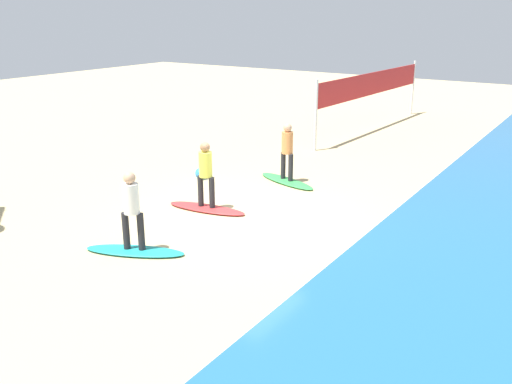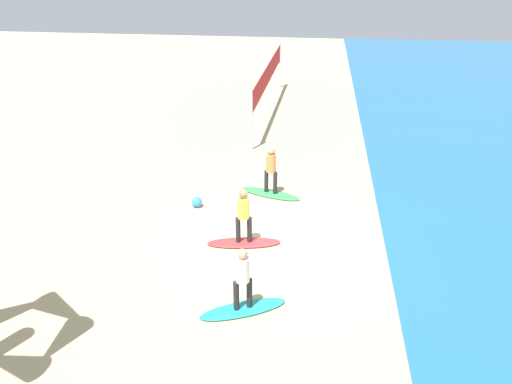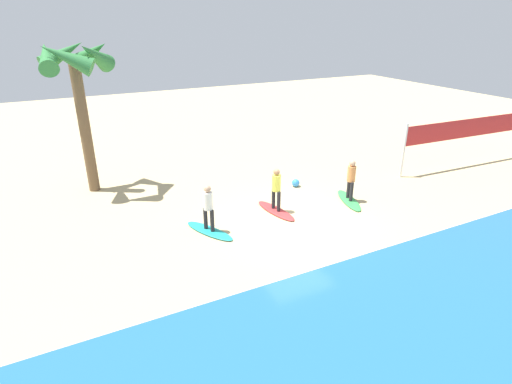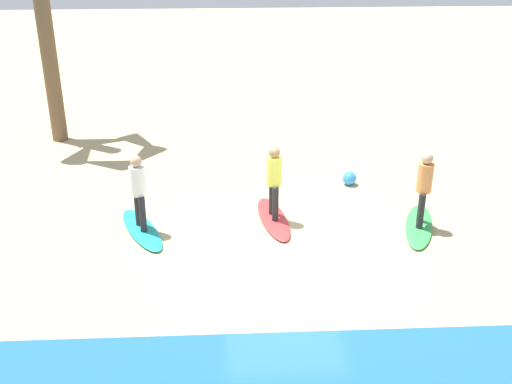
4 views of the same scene
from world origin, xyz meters
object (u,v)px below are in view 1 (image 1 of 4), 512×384
surfboard_red (207,208)px  beach_ball (201,173)px  surfer_green (287,148)px  surfboard_teal (135,251)px  surfer_teal (132,205)px  surfer_red (206,170)px  volleyball_net (373,86)px  surfboard_green (287,181)px

surfboard_red → beach_ball: (-2.01, -1.80, 0.13)m
surfer_green → surfboard_red: bearing=-9.1°
surfboard_teal → surfer_teal: bearing=65.8°
surfer_red → beach_ball: size_ratio=4.77×
beach_ball → surfer_teal: bearing=24.0°
surfboard_teal → surfboard_red: bearing=73.0°
surfboard_red → surfboard_teal: size_ratio=1.00×
surfboard_teal → volleyball_net: (-14.27, -0.72, 1.74)m
surfer_red → volleyball_net: 11.47m
surfer_teal → surfer_red: bearing=-172.9°
surfer_green → surfer_red: bearing=-9.1°
surfboard_red → surfer_red: surfer_red is taller
volleyball_net → surfer_green: bearing=5.9°
surfer_teal → volleyball_net: (-14.27, -0.72, 0.75)m
surfboard_green → beach_ball: size_ratio=6.11×
surfboard_green → surfer_green: 0.99m
surfboard_red → surfboard_teal: (2.83, 0.35, 0.00)m
surfer_green → surfboard_red: surfer_green is taller
surfboard_green → surfer_red: surfer_red is taller
surfer_teal → volleyball_net: size_ratio=0.18×
surfer_red → beach_ball: surfer_red is taller
surfboard_red → beach_ball: beach_ball is taller
surfboard_teal → surfer_teal: (-0.00, 0.00, 0.99)m
surfer_teal → volleyball_net: volleyball_net is taller
surfboard_red → surfboard_teal: bearing=-91.5°
beach_ball → surfboard_red: bearing=41.8°
surfer_green → volleyball_net: bearing=-174.1°
surfer_red → surfer_teal: bearing=7.1°
surfboard_red → surfboard_teal: 2.85m
surfboard_green → surfer_teal: surfer_teal is taller
surfer_green → surfer_teal: size_ratio=1.00×
surfer_green → beach_ball: 2.68m
beach_ball → surfer_green: bearing=115.3°
surfboard_green → surfer_teal: size_ratio=1.28×
volleyball_net → surfboard_teal: bearing=2.9°
surfer_green → surfer_red: (3.09, -0.50, 0.00)m
surfboard_red → volleyball_net: volleyball_net is taller
surfer_red → surfer_teal: size_ratio=1.00×
surfer_green → surfboard_red: 3.28m
surfboard_green → volleyball_net: volleyball_net is taller
surfboard_teal → beach_ball: 5.29m
surfboard_red → surfer_teal: surfer_teal is taller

